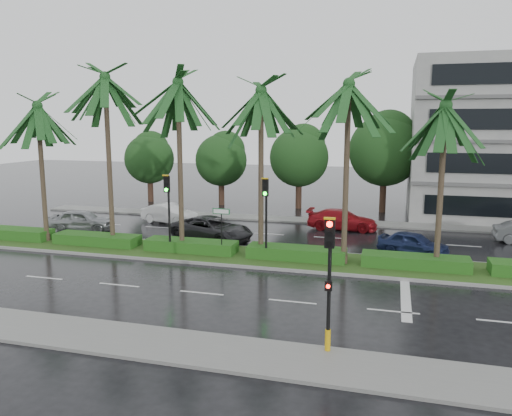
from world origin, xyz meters
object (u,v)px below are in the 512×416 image
(car_white, at_px, (170,214))
(street_sign, at_px, (221,220))
(signal_median_left, at_px, (168,202))
(car_red, at_px, (342,220))
(car_darkgrey, at_px, (212,229))
(car_blue, at_px, (413,244))
(signal_near, at_px, (329,279))
(car_silver, at_px, (82,220))

(car_white, bearing_deg, street_sign, -124.13)
(signal_median_left, relative_size, car_red, 0.92)
(signal_median_left, xyz_separation_m, car_darkgrey, (1.05, 3.97, -2.25))
(car_blue, bearing_deg, street_sign, 128.60)
(car_white, xyz_separation_m, car_blue, (16.84, -4.52, -0.06))
(car_white, height_order, car_blue, car_white)
(signal_near, height_order, car_white, signal_near)
(car_silver, height_order, car_darkgrey, car_darkgrey)
(signal_median_left, height_order, car_silver, signal_median_left)
(car_silver, relative_size, car_white, 1.00)
(street_sign, relative_size, car_silver, 0.60)
(car_red, bearing_deg, signal_near, -174.11)
(car_darkgrey, bearing_deg, car_blue, -72.24)
(signal_near, height_order, car_red, signal_near)
(signal_median_left, xyz_separation_m, car_red, (8.50, 9.44, -2.31))
(signal_near, distance_m, car_red, 19.28)
(street_sign, xyz_separation_m, car_white, (-6.84, 8.04, -1.41))
(street_sign, relative_size, car_red, 0.55)
(car_darkgrey, bearing_deg, car_white, 68.04)
(signal_median_left, bearing_deg, car_red, 48.01)
(signal_near, bearing_deg, car_red, 94.48)
(signal_median_left, distance_m, street_sign, 3.13)
(car_silver, relative_size, car_blue, 1.12)
(signal_median_left, distance_m, car_blue, 13.72)
(signal_near, distance_m, car_white, 22.71)
(car_darkgrey, height_order, car_blue, car_darkgrey)
(car_red, bearing_deg, signal_median_left, 139.41)
(car_silver, bearing_deg, car_blue, -103.52)
(signal_near, distance_m, car_darkgrey, 16.42)
(car_darkgrey, relative_size, car_blue, 1.40)
(signal_near, bearing_deg, car_blue, 77.37)
(signal_near, bearing_deg, signal_median_left, 135.91)
(car_white, bearing_deg, signal_median_left, -139.48)
(street_sign, height_order, car_blue, street_sign)
(signal_median_left, distance_m, car_darkgrey, 4.68)
(signal_median_left, distance_m, car_red, 12.91)
(car_silver, height_order, car_blue, car_silver)
(street_sign, bearing_deg, car_silver, 160.24)
(signal_near, relative_size, car_blue, 1.14)
(signal_median_left, bearing_deg, car_darkgrey, 75.19)
(signal_median_left, relative_size, car_silver, 1.01)
(car_white, relative_size, car_darkgrey, 0.80)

